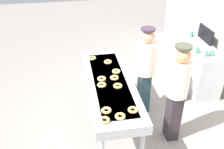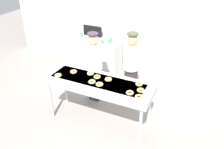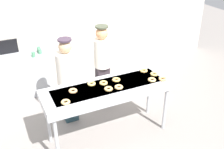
% 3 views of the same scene
% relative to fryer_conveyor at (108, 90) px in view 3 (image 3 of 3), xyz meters
% --- Properties ---
extents(ground_plane, '(16.00, 16.00, 0.00)m').
position_rel_fryer_conveyor_xyz_m(ground_plane, '(0.00, 0.00, -0.90)').
color(ground_plane, gray).
extents(back_wall, '(8.00, 0.12, 3.07)m').
position_rel_fryer_conveyor_xyz_m(back_wall, '(0.00, 2.44, 0.63)').
color(back_wall, silver).
rests_on(back_wall, ground).
extents(fryer_conveyor, '(2.10, 0.68, 0.99)m').
position_rel_fryer_conveyor_xyz_m(fryer_conveyor, '(0.00, 0.00, 0.00)').
color(fryer_conveyor, '#B7BABF').
rests_on(fryer_conveyor, ground).
extents(glazed_donut_0, '(0.18, 0.18, 0.04)m').
position_rel_fryer_conveyor_xyz_m(glazed_donut_0, '(-0.75, -0.19, 0.10)').
color(glazed_donut_0, tan).
rests_on(glazed_donut_0, fryer_conveyor).
extents(glazed_donut_1, '(0.18, 0.18, 0.04)m').
position_rel_fryer_conveyor_xyz_m(glazed_donut_1, '(0.18, 0.08, 0.10)').
color(glazed_donut_1, '#EDBB5E').
rests_on(glazed_donut_1, fryer_conveyor).
extents(glazed_donut_2, '(0.15, 0.15, 0.04)m').
position_rel_fryer_conveyor_xyz_m(glazed_donut_2, '(-0.05, -0.12, 0.10)').
color(glazed_donut_2, '#EAB667').
rests_on(glazed_donut_2, fryer_conveyor).
extents(glazed_donut_3, '(0.15, 0.15, 0.04)m').
position_rel_fryer_conveyor_xyz_m(glazed_donut_3, '(0.75, 0.17, 0.10)').
color(glazed_donut_3, '#ECB55F').
rests_on(glazed_donut_3, fryer_conveyor).
extents(glazed_donut_4, '(0.19, 0.19, 0.04)m').
position_rel_fryer_conveyor_xyz_m(glazed_donut_4, '(0.87, -0.21, 0.10)').
color(glazed_donut_4, '#EDAC5F').
rests_on(glazed_donut_4, fryer_conveyor).
extents(glazed_donut_5, '(0.18, 0.18, 0.04)m').
position_rel_fryer_conveyor_xyz_m(glazed_donut_5, '(0.11, -0.14, 0.10)').
color(glazed_donut_5, '#EABA6E').
rests_on(glazed_donut_5, fryer_conveyor).
extents(glazed_donut_6, '(0.18, 0.18, 0.04)m').
position_rel_fryer_conveyor_xyz_m(glazed_donut_6, '(0.84, -0.01, 0.10)').
color(glazed_donut_6, '#DDBA61').
rests_on(glazed_donut_6, fryer_conveyor).
extents(glazed_donut_7, '(0.18, 0.18, 0.04)m').
position_rel_fryer_conveyor_xyz_m(glazed_donut_7, '(-0.05, 0.08, 0.10)').
color(glazed_donut_7, '#E6BB5E').
rests_on(glazed_donut_7, fryer_conveyor).
extents(glazed_donut_8, '(0.17, 0.17, 0.04)m').
position_rel_fryer_conveyor_xyz_m(glazed_donut_8, '(0.70, -0.16, 0.10)').
color(glazed_donut_8, '#E3AD69').
rests_on(glazed_donut_8, fryer_conveyor).
extents(glazed_donut_9, '(0.17, 0.17, 0.04)m').
position_rel_fryer_conveyor_xyz_m(glazed_donut_9, '(-0.23, 0.14, 0.10)').
color(glazed_donut_9, '#DDBA64').
rests_on(glazed_donut_9, fryer_conveyor).
extents(glazed_donut_10, '(0.16, 0.16, 0.04)m').
position_rel_fryer_conveyor_xyz_m(glazed_donut_10, '(-0.56, 0.06, 0.10)').
color(glazed_donut_10, '#EAAA6A').
rests_on(glazed_donut_10, fryer_conveyor).
extents(worker_baker, '(0.32, 0.32, 1.63)m').
position_rel_fryer_conveyor_xyz_m(worker_baker, '(0.30, 0.95, 0.02)').
color(worker_baker, '#30272D').
rests_on(worker_baker, ground).
extents(worker_assistant, '(0.37, 0.37, 1.60)m').
position_rel_fryer_conveyor_xyz_m(worker_assistant, '(-0.46, 0.69, 0.02)').
color(worker_assistant, '#253F49').
rests_on(worker_assistant, ground).
extents(prep_counter, '(1.78, 0.53, 0.89)m').
position_rel_fryer_conveyor_xyz_m(prep_counter, '(-1.33, 1.99, -0.46)').
color(prep_counter, '#B7BABF').
rests_on(prep_counter, ground).
extents(paper_cup_0, '(0.07, 0.07, 0.11)m').
position_rel_fryer_conveyor_xyz_m(paper_cup_0, '(-0.67, 2.01, 0.05)').
color(paper_cup_0, '#4C8C66').
rests_on(paper_cup_0, prep_counter).
extents(paper_cup_2, '(0.07, 0.07, 0.11)m').
position_rel_fryer_conveyor_xyz_m(paper_cup_2, '(-0.82, 1.80, 0.05)').
color(paper_cup_2, '#4C8C66').
rests_on(paper_cup_2, prep_counter).
extents(paper_cup_3, '(0.07, 0.07, 0.11)m').
position_rel_fryer_conveyor_xyz_m(paper_cup_3, '(-0.67, 1.90, 0.05)').
color(paper_cup_3, '#4C8C66').
rests_on(paper_cup_3, prep_counter).
extents(menu_display, '(0.55, 0.04, 0.29)m').
position_rel_fryer_conveyor_xyz_m(menu_display, '(-1.33, 2.20, 0.14)').
color(menu_display, black).
rests_on(menu_display, prep_counter).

